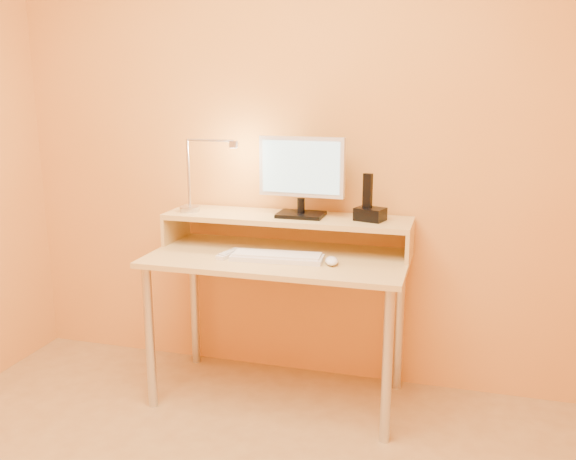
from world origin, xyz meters
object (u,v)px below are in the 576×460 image
(monitor_panel, at_px, (302,167))
(phone_dock, at_px, (370,214))
(remote_control, at_px, (230,254))
(lamp_base, at_px, (190,209))
(keyboard, at_px, (277,258))
(mouse, at_px, (332,261))

(monitor_panel, bearing_deg, phone_dock, 0.73)
(phone_dock, xyz_separation_m, remote_control, (-0.62, -0.22, -0.18))
(lamp_base, relative_size, phone_dock, 0.77)
(keyboard, relative_size, remote_control, 2.57)
(monitor_panel, distance_m, remote_control, 0.53)
(keyboard, relative_size, mouse, 4.09)
(lamp_base, xyz_separation_m, remote_control, (0.28, -0.19, -0.16))
(phone_dock, bearing_deg, keyboard, -133.30)
(phone_dock, bearing_deg, mouse, -103.52)
(lamp_base, bearing_deg, mouse, -14.44)
(monitor_panel, bearing_deg, mouse, -47.39)
(remote_control, bearing_deg, lamp_base, 160.01)
(keyboard, height_order, mouse, mouse)
(monitor_panel, height_order, keyboard, monitor_panel)
(monitor_panel, height_order, remote_control, monitor_panel)
(lamp_base, distance_m, mouse, 0.81)
(lamp_base, xyz_separation_m, keyboard, (0.51, -0.19, -0.16))
(phone_dock, bearing_deg, monitor_panel, -165.04)
(phone_dock, xyz_separation_m, mouse, (-0.13, -0.23, -0.17))
(mouse, relative_size, remote_control, 0.63)
(keyboard, bearing_deg, mouse, -5.28)
(lamp_base, height_order, phone_dock, phone_dock)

